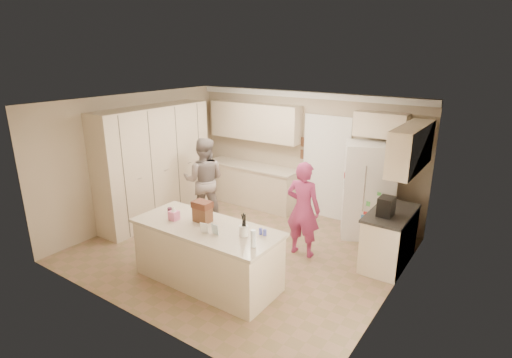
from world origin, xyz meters
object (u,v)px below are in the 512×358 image
Objects in this scene: coffee_maker at (386,206)px; island_base at (207,255)px; refrigerator at (368,191)px; teen_boy at (204,180)px; teen_girl at (303,209)px; dollhouse_body at (203,215)px; utensil_crock at (244,231)px; tissue_box at (174,215)px.

coffee_maker reaches higher than island_base.
refrigerator reaches higher than teen_boy.
refrigerator reaches higher than teen_girl.
dollhouse_body is 0.15× the size of teen_boy.
utensil_crock is 1.56m from teen_girl.
teen_girl is (-1.29, -0.30, -0.24)m from coffee_maker.
dollhouse_body is at bearing 55.33° from teen_girl.
teen_girl reaches higher than island_base.
dollhouse_body is (-2.20, -1.80, -0.03)m from coffee_maker.
teen_girl is at bearing 64.50° from island_base.
teen_girl is (1.31, 1.70, -0.16)m from tissue_box.
coffee_maker is at bearing 42.83° from island_base.
island_base is at bearing -175.60° from utensil_crock.
tissue_box reaches higher than island_base.
teen_girl is (0.11, 1.55, -0.17)m from utensil_crock.
teen_boy reaches higher than coffee_maker.
utensil_crock is 1.21m from tissue_box.
refrigerator is at bearing 121.40° from coffee_maker.
teen_girl is at bearing 145.44° from teen_boy.
teen_girl is at bearing 85.84° from utensil_crock.
dollhouse_body is at bearing 99.89° from teen_boy.
dollhouse_body is (-1.56, -2.85, 0.14)m from refrigerator.
tissue_box is 0.08× the size of teen_boy.
utensil_crock is (-1.40, -1.85, -0.07)m from coffee_maker.
island_base is (-1.41, -2.95, -0.46)m from refrigerator.
refrigerator is 3.63m from tissue_box.
coffee_maker is at bearing 151.43° from teen_boy.
refrigerator is at bearing 61.29° from dollhouse_body.
utensil_crock is at bearing 7.13° from tissue_box.
tissue_box is at bearing -153.43° from dollhouse_body.
coffee_maker is at bearing 52.88° from utensil_crock.
dollhouse_body is 1.77m from teen_girl.
utensil_crock is at bearing 111.68° from teen_boy.
tissue_box is (-1.20, -0.15, -0.00)m from utensil_crock.
dollhouse_body is (0.40, 0.20, 0.04)m from tissue_box.
refrigerator is 6.92× the size of dollhouse_body.
island_base is at bearing 101.05° from teen_boy.
refrigerator is 12.00× the size of utensil_crock.
refrigerator is 3.25m from dollhouse_body.
teen_boy reaches higher than utensil_crock.
coffee_maker is at bearing 37.57° from tissue_box.
coffee_maker is 1.34m from teen_girl.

